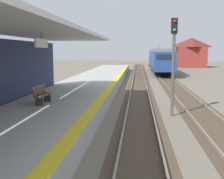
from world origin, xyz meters
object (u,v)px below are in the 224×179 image
approaching_train (160,59)px  rail_signal_post (173,57)px  distant_trackside_house (191,52)px  platform_bench (42,94)px

approaching_train → rail_signal_post: 31.11m
rail_signal_post → distant_trackside_house: distant_trackside_house is taller
approaching_train → rail_signal_post: (-1.67, -31.05, 1.02)m
rail_signal_post → platform_bench: size_ratio=3.25×
approaching_train → platform_bench: 33.82m
distant_trackside_house → rail_signal_post: bearing=-101.3°
distant_trackside_house → approaching_train: bearing=-115.2°
approaching_train → distant_trackside_house: distant_trackside_house is taller
approaching_train → rail_signal_post: size_ratio=3.77×
rail_signal_post → platform_bench: (-6.62, -1.73, -1.82)m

